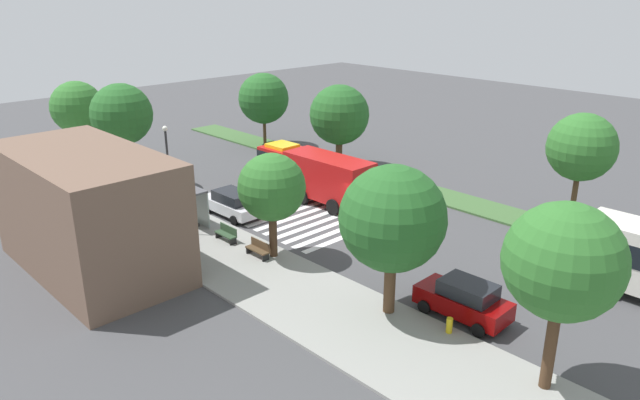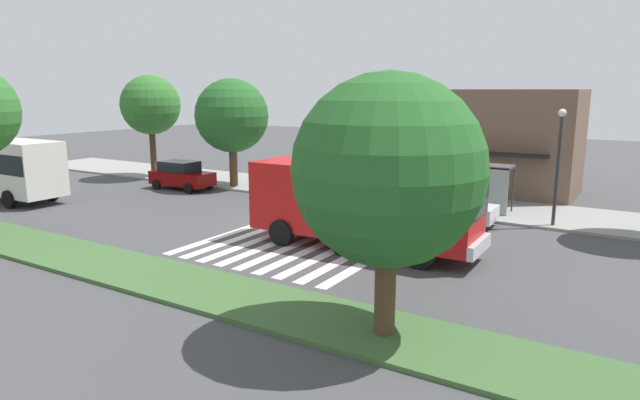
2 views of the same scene
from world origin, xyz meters
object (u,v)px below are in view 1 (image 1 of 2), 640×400
object	(u,v)px
street_lamp	(168,157)
sidewalk_tree_west	(393,219)
fire_hydrant	(449,325)
bench_near_shelter	(227,233)
median_tree_far_west	(582,147)
sidewalk_tree_far_east	(77,107)
median_tree_west	(339,115)
sidewalk_tree_center	(272,188)
bench_west_of_shelter	(258,249)
fire_truck	(311,172)
bus_stop_shelter	(188,196)
parked_car_west	(464,299)
parked_car_mid	(232,203)
median_tree_center	(264,98)
sidewalk_tree_far_west	(563,262)
sidewalk_tree_east	(122,115)

from	to	relation	value
street_lamp	sidewalk_tree_west	size ratio (longest dim) A/B	0.77
fire_hydrant	sidewalk_tree_west	bearing A→B (deg)	9.50
bench_near_shelter	median_tree_far_west	distance (m)	21.38
sidewalk_tree_far_east	median_tree_west	bearing A→B (deg)	-134.67
bench_near_shelter	sidewalk_tree_center	size ratio (longest dim) A/B	0.27
median_tree_far_west	sidewalk_tree_center	bearing A→B (deg)	56.97
sidewalk_tree_far_east	median_tree_west	size ratio (longest dim) A/B	1.04
bench_west_of_shelter	median_tree_west	size ratio (longest dim) A/B	0.24
fire_truck	bus_stop_shelter	size ratio (longest dim) A/B	2.78
bench_near_shelter	median_tree_far_west	xyz separation A→B (m)	(-13.44, -15.90, 4.88)
fire_truck	parked_car_west	world-z (taller)	fire_truck
fire_truck	median_tree_far_west	xyz separation A→B (m)	(-15.67, -6.98, 3.51)
bench_west_of_shelter	fire_hydrant	size ratio (longest dim) A/B	2.29
sidewalk_tree_west	sidewalk_tree_center	distance (m)	8.35
parked_car_mid	bench_near_shelter	size ratio (longest dim) A/B	2.92
bench_west_of_shelter	fire_truck	bearing A→B (deg)	-59.50
street_lamp	sidewalk_tree_center	world-z (taller)	sidewalk_tree_center
parked_car_west	sidewalk_tree_center	bearing A→B (deg)	10.27
parked_car_mid	median_tree_center	size ratio (longest dim) A/B	0.70
median_tree_west	fire_hydrant	world-z (taller)	median_tree_west
street_lamp	median_tree_far_west	distance (m)	26.21
sidewalk_tree_center	bus_stop_shelter	bearing A→B (deg)	5.25
street_lamp	fire_hydrant	size ratio (longest dim) A/B	7.75
parked_car_mid	bus_stop_shelter	distance (m)	3.12
sidewalk_tree_west	sidewalk_tree_center	size ratio (longest dim) A/B	1.19
median_tree_center	bus_stop_shelter	bearing A→B (deg)	127.34
sidewalk_tree_far_west	bench_west_of_shelter	bearing A→B (deg)	2.30
sidewalk_tree_west	median_tree_center	distance (m)	31.89
median_tree_west	median_tree_center	xyz separation A→B (m)	(9.84, 0.00, 0.08)
bench_near_shelter	sidewalk_tree_east	bearing A→B (deg)	-2.82
bench_west_of_shelter	sidewalk_tree_west	world-z (taller)	sidewalk_tree_west
bench_near_shelter	fire_hydrant	bearing A→B (deg)	-175.53
sidewalk_tree_west	sidewalk_tree_east	distance (m)	25.31
bus_stop_shelter	sidewalk_tree_east	xyz separation A→B (m)	(9.43, -0.69, 3.69)
sidewalk_tree_far_west	sidewalk_tree_west	world-z (taller)	sidewalk_tree_far_west
sidewalk_tree_center	sidewalk_tree_east	distance (m)	17.03
sidewalk_tree_center	median_tree_west	xyz separation A→B (m)	(9.85, -15.23, 0.29)
parked_car_west	sidewalk_tree_east	xyz separation A→B (m)	(27.87, 2.20, 4.64)
bus_stop_shelter	median_tree_far_west	size ratio (longest dim) A/B	0.48
parked_car_west	fire_hydrant	bearing A→B (deg)	102.78
fire_hydrant	bus_stop_shelter	bearing A→B (deg)	3.62
parked_car_mid	bench_west_of_shelter	distance (m)	7.03
sidewalk_tree_east	median_tree_west	size ratio (longest dim) A/B	1.14
parked_car_west	sidewalk_tree_west	size ratio (longest dim) A/B	0.62
sidewalk_tree_west	median_tree_far_west	world-z (taller)	median_tree_far_west
bench_near_shelter	sidewalk_tree_center	xyz separation A→B (m)	(-3.53, -0.66, 3.56)
median_tree_far_west	fire_hydrant	bearing A→B (deg)	95.49
sidewalk_tree_west	median_tree_center	size ratio (longest dim) A/B	1.05
street_lamp	sidewalk_tree_far_east	world-z (taller)	sidewalk_tree_far_east
parked_car_mid	median_tree_west	world-z (taller)	median_tree_west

